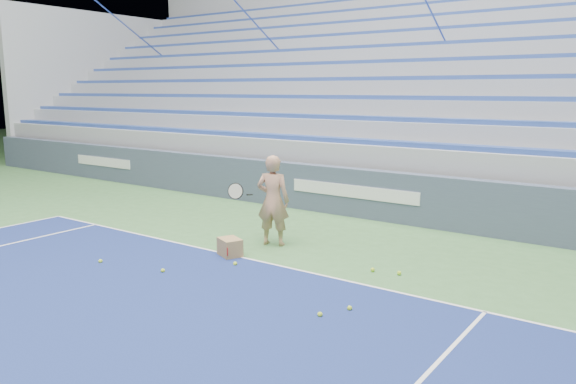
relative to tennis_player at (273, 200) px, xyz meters
The scene contains 11 objects.
sponsor_barrier 3.03m from the tennis_player, 88.05° to the left, with size 30.00×0.32×1.10m.
bleachers 8.86m from the tennis_player, 89.35° to the left, with size 31.00×9.15×7.30m.
tennis_player is the anchor object (origin of this frame).
ball_box 1.25m from the tennis_player, 99.00° to the right, with size 0.52×0.47×0.32m.
tennis_ball_0 3.55m from the tennis_player, 42.93° to the right, with size 0.07×0.07×0.07m, color #BFE52F.
tennis_ball_1 2.80m from the tennis_player, ahead, with size 0.07×0.07×0.07m, color #BFE52F.
tennis_ball_2 2.42m from the tennis_player, ahead, with size 0.07×0.07×0.07m, color #BFE52F.
tennis_ball_3 1.62m from the tennis_player, 79.26° to the right, with size 0.07×0.07×0.07m, color #BFE52F.
tennis_ball_4 3.46m from the tennis_player, 35.49° to the right, with size 0.07×0.07×0.07m, color #BFE52F.
tennis_ball_5 2.50m from the tennis_player, 100.63° to the right, with size 0.07×0.07×0.07m, color #BFE52F.
tennis_ball_6 3.18m from the tennis_player, 122.72° to the right, with size 0.07×0.07×0.07m, color #BFE52F.
Camera 1 is at (6.03, 4.78, 2.87)m, focal length 35.00 mm.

